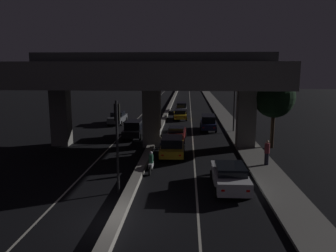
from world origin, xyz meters
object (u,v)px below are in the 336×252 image
traffic_light_left_of_median (117,131)px  pedestrian_on_sidewalk (267,152)px  car_silver_sixth (181,107)px  car_grey_second_oncoming (118,118)px  street_lamp (231,90)px  car_black_lead_oncoming (134,129)px  motorcycle_white_filtering_near (151,164)px  car_dark_blue_fourth (208,122)px  car_dark_red_third (177,133)px  car_taxi_yellow_fifth (180,114)px  motorcycle_blue_filtering_mid (162,144)px  car_taxi_yellow_second (172,146)px  car_white_lead (230,176)px

traffic_light_left_of_median → pedestrian_on_sidewalk: traffic_light_left_of_median is taller
car_silver_sixth → car_grey_second_oncoming: car_silver_sixth is taller
street_lamp → pedestrian_on_sidewalk: bearing=-85.5°
car_black_lead_oncoming → motorcycle_white_filtering_near: bearing=15.3°
car_dark_blue_fourth → street_lamp: bearing=-114.0°
car_dark_red_third → car_dark_blue_fourth: car_dark_blue_fourth is taller
street_lamp → car_taxi_yellow_fifth: street_lamp is taller
car_dark_blue_fourth → motorcycle_blue_filtering_mid: size_ratio=2.42×
street_lamp → car_dark_red_third: size_ratio=1.75×
car_silver_sixth → car_dark_red_third: bearing=177.9°
pedestrian_on_sidewalk → car_taxi_yellow_second: bearing=161.0°
street_lamp → car_taxi_yellow_fifth: 11.28m
car_grey_second_oncoming → motorcycle_blue_filtering_mid: size_ratio=2.59×
car_black_lead_oncoming → pedestrian_on_sidewalk: size_ratio=2.34×
car_black_lead_oncoming → traffic_light_left_of_median: bearing=6.5°
car_taxi_yellow_fifth → motorcycle_blue_filtering_mid: bearing=173.6°
car_dark_red_third → motorcycle_blue_filtering_mid: bearing=166.6°
car_taxi_yellow_second → car_taxi_yellow_fifth: size_ratio=1.01×
car_black_lead_oncoming → car_taxi_yellow_fifth: bearing=160.1°
car_grey_second_oncoming → motorcycle_white_filtering_near: (6.50, -19.71, -0.15)m
car_black_lead_oncoming → car_dark_blue_fourth: bearing=119.6°
car_dark_blue_fourth → car_taxi_yellow_fifth: car_dark_blue_fourth is taller
car_black_lead_oncoming → motorcycle_blue_filtering_mid: (3.29, -5.39, -0.27)m
car_silver_sixth → pedestrian_on_sidewalk: size_ratio=2.39×
car_taxi_yellow_second → car_silver_sixth: (0.23, 26.46, 0.04)m
street_lamp → car_taxi_yellow_second: (-5.98, -10.51, -3.92)m
traffic_light_left_of_median → motorcycle_blue_filtering_mid: bearing=80.0°
car_white_lead → car_taxi_yellow_second: size_ratio=1.10×
car_silver_sixth → car_black_lead_oncoming: car_black_lead_oncoming is taller
car_dark_blue_fourth → motorcycle_white_filtering_near: size_ratio=2.41×
car_grey_second_oncoming → motorcycle_white_filtering_near: 20.76m
car_taxi_yellow_fifth → car_black_lead_oncoming: 12.89m
traffic_light_left_of_median → car_black_lead_oncoming: bearing=95.9°
street_lamp → car_grey_second_oncoming: (-13.74, 4.93, -3.97)m
street_lamp → motorcycle_white_filtering_near: bearing=-116.1°
motorcycle_white_filtering_near → pedestrian_on_sidewalk: size_ratio=0.98×
car_dark_blue_fourth → car_grey_second_oncoming: 12.00m
car_black_lead_oncoming → car_grey_second_oncoming: bearing=-156.6°
car_dark_blue_fourth → motorcycle_white_filtering_near: (-4.88, -15.91, -0.28)m
car_taxi_yellow_second → motorcycle_blue_filtering_mid: 2.12m
traffic_light_left_of_median → car_dark_red_third: bearing=78.3°
car_white_lead → motorcycle_blue_filtering_mid: 10.00m
car_white_lead → car_dark_red_third: (-3.61, 12.96, -0.08)m
car_taxi_yellow_fifth → car_silver_sixth: 7.15m
motorcycle_blue_filtering_mid → pedestrian_on_sidewalk: size_ratio=0.97×
car_dark_red_third → car_black_lead_oncoming: bearing=77.0°
traffic_light_left_of_median → car_dark_blue_fourth: bearing=72.0°
car_taxi_yellow_fifth → motorcycle_white_filtering_near: (-1.45, -23.58, -0.08)m
car_white_lead → car_black_lead_oncoming: bearing=29.0°
car_dark_blue_fourth → motorcycle_white_filtering_near: 16.64m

